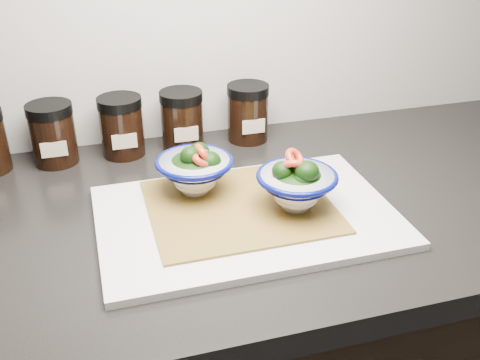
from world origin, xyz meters
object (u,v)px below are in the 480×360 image
object	(u,v)px
cutting_board	(247,216)
bowl_right	(297,184)
spice_jar_f	(248,113)
spice_jar_c	(53,134)
spice_jar_e	(182,120)
spice_jar_d	(122,126)
bowl_left	(196,169)

from	to	relation	value
cutting_board	bowl_right	distance (m)	0.09
cutting_board	spice_jar_f	world-z (taller)	spice_jar_f
spice_jar_c	spice_jar_e	world-z (taller)	same
spice_jar_d	spice_jar_c	bearing A→B (deg)	180.00
spice_jar_c	spice_jar_f	world-z (taller)	same
bowl_left	spice_jar_d	xyz separation A→B (m)	(-0.10, 0.21, 0.00)
spice_jar_f	spice_jar_c	bearing A→B (deg)	180.00
bowl_left	bowl_right	xyz separation A→B (m)	(0.14, -0.09, 0.00)
bowl_left	bowl_right	distance (m)	0.16
bowl_right	spice_jar_e	xyz separation A→B (m)	(-0.12, 0.30, 0.00)
spice_jar_d	spice_jar_e	xyz separation A→B (m)	(0.11, 0.00, 0.00)
spice_jar_c	spice_jar_e	xyz separation A→B (m)	(0.24, 0.00, 0.00)
cutting_board	bowl_right	bearing A→B (deg)	-6.27
cutting_board	spice_jar_c	bearing A→B (deg)	133.90
cutting_board	spice_jar_f	xyz separation A→B (m)	(0.09, 0.29, 0.05)
spice_jar_f	cutting_board	bearing A→B (deg)	-107.28
spice_jar_c	spice_jar_d	bearing A→B (deg)	0.00
spice_jar_d	spice_jar_e	size ratio (longest dim) A/B	1.00
spice_jar_d	spice_jar_f	world-z (taller)	same
cutting_board	bowl_left	world-z (taller)	bowl_left
cutting_board	spice_jar_e	world-z (taller)	spice_jar_e
spice_jar_c	spice_jar_f	distance (m)	0.37
cutting_board	spice_jar_f	size ratio (longest dim) A/B	3.98
bowl_left	spice_jar_c	distance (m)	0.30
bowl_right	spice_jar_d	distance (m)	0.38
bowl_right	spice_jar_f	xyz separation A→B (m)	(0.01, 0.30, 0.00)
bowl_left	spice_jar_f	distance (m)	0.25
spice_jar_e	spice_jar_f	size ratio (longest dim) A/B	1.00
cutting_board	spice_jar_d	size ratio (longest dim) A/B	3.98
spice_jar_d	bowl_right	bearing A→B (deg)	-52.07
spice_jar_d	spice_jar_e	distance (m)	0.11
bowl_left	spice_jar_e	size ratio (longest dim) A/B	1.11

